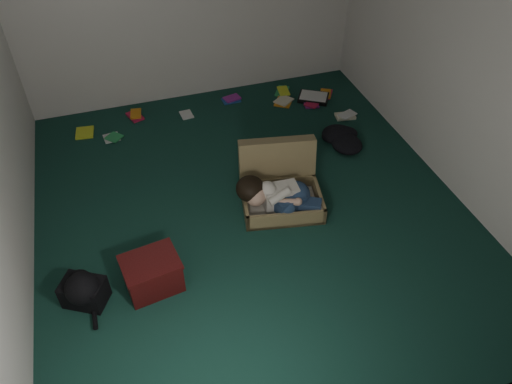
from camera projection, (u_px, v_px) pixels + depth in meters
floor at (251, 209)px, 4.83m from camera, size 4.50×4.50×0.00m
wall_front at (392, 325)px, 2.37m from camera, size 4.50×0.00×4.50m
wall_right at (465, 55)px, 4.42m from camera, size 0.00×4.50×4.50m
suitcase at (280, 185)px, 4.84m from camera, size 0.87×0.86×0.55m
person at (278, 195)px, 4.66m from camera, size 0.78×0.50×0.34m
maroon_bin at (152, 274)px, 4.04m from camera, size 0.50×0.42×0.31m
backpack at (84, 291)px, 3.95m from camera, size 0.52×0.49×0.25m
clothing_pile at (354, 137)px, 5.58m from camera, size 0.53×0.46×0.15m
paper_tray at (313, 97)px, 6.30m from camera, size 0.46×0.43×0.05m
book_scatter at (241, 112)px, 6.07m from camera, size 3.24×1.37×0.02m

